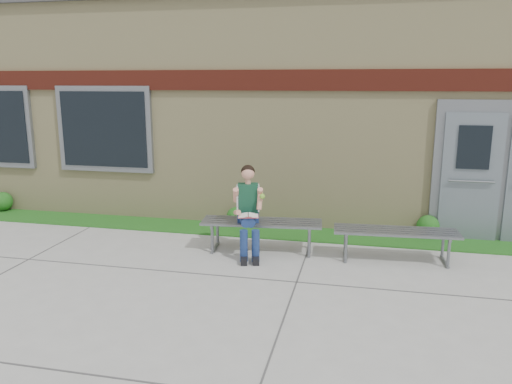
# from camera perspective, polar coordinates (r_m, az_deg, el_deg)

# --- Properties ---
(ground) EXTENTS (80.00, 80.00, 0.00)m
(ground) POSITION_cam_1_polar(r_m,az_deg,el_deg) (6.43, -4.99, -11.19)
(ground) COLOR #9E9E99
(ground) RESTS_ON ground
(grass_strip) EXTENTS (16.00, 0.80, 0.02)m
(grass_strip) POSITION_cam_1_polar(r_m,az_deg,el_deg) (8.79, 0.05, -4.47)
(grass_strip) COLOR #1F4F15
(grass_strip) RESTS_ON ground
(school_building) EXTENTS (16.20, 6.22, 4.20)m
(school_building) POSITION_cam_1_polar(r_m,az_deg,el_deg) (11.74, 3.63, 10.19)
(school_building) COLOR beige
(school_building) RESTS_ON ground
(bench_left) EXTENTS (1.88, 0.68, 0.48)m
(bench_left) POSITION_cam_1_polar(r_m,az_deg,el_deg) (7.72, 0.65, -4.11)
(bench_left) COLOR slate
(bench_left) RESTS_ON ground
(bench_right) EXTENTS (1.81, 0.60, 0.46)m
(bench_right) POSITION_cam_1_polar(r_m,az_deg,el_deg) (7.59, 15.65, -4.97)
(bench_right) COLOR slate
(bench_right) RESTS_ON ground
(girl) EXTENTS (0.53, 0.83, 1.36)m
(girl) POSITION_cam_1_polar(r_m,az_deg,el_deg) (7.48, -0.88, -1.90)
(girl) COLOR navy
(girl) RESTS_ON ground
(shrub_west) EXTENTS (0.38, 0.38, 0.38)m
(shrub_west) POSITION_cam_1_polar(r_m,az_deg,el_deg) (11.29, -26.97, -0.96)
(shrub_west) COLOR #1F4F15
(shrub_west) RESTS_ON grass_strip
(shrub_mid) EXTENTS (0.33, 0.33, 0.33)m
(shrub_mid) POSITION_cam_1_polar(r_m,az_deg,el_deg) (9.07, -2.32, -2.78)
(shrub_mid) COLOR #1F4F15
(shrub_mid) RESTS_ON grass_strip
(shrub_east) EXTENTS (0.37, 0.37, 0.37)m
(shrub_east) POSITION_cam_1_polar(r_m,az_deg,el_deg) (8.85, 19.06, -3.72)
(shrub_east) COLOR #1F4F15
(shrub_east) RESTS_ON grass_strip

